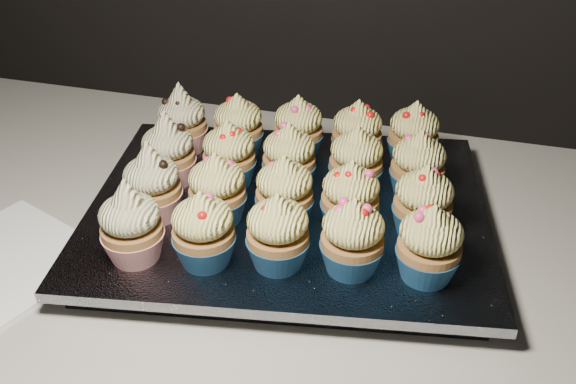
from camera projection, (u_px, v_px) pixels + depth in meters
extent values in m
cube|color=beige|center=(432.00, 274.00, 0.71)|extent=(2.44, 0.64, 0.04)
cube|color=white|center=(1.00, 264.00, 0.69)|extent=(0.22, 0.22, 0.00)
cube|color=black|center=(288.00, 220.00, 0.75)|extent=(0.46, 0.38, 0.02)
cube|color=silver|center=(288.00, 208.00, 0.74)|extent=(0.50, 0.42, 0.01)
cone|color=#B41A19|center=(135.00, 245.00, 0.65)|extent=(0.06, 0.06, 0.03)
ellipsoid|color=beige|center=(129.00, 214.00, 0.62)|extent=(0.06, 0.06, 0.04)
cone|color=beige|center=(125.00, 190.00, 0.61)|extent=(0.03, 0.03, 0.03)
cone|color=navy|center=(205.00, 249.00, 0.64)|extent=(0.06, 0.06, 0.03)
ellipsoid|color=#FDED80|center=(202.00, 218.00, 0.62)|extent=(0.06, 0.06, 0.04)
cone|color=#FDED80|center=(200.00, 199.00, 0.61)|extent=(0.03, 0.03, 0.02)
cone|color=navy|center=(278.00, 252.00, 0.64)|extent=(0.06, 0.06, 0.03)
ellipsoid|color=#FDED80|center=(278.00, 221.00, 0.62)|extent=(0.06, 0.06, 0.04)
cone|color=#FDED80|center=(277.00, 201.00, 0.60)|extent=(0.03, 0.03, 0.02)
cone|color=navy|center=(351.00, 257.00, 0.63)|extent=(0.06, 0.06, 0.03)
ellipsoid|color=#FDED80|center=(353.00, 226.00, 0.61)|extent=(0.06, 0.06, 0.04)
cone|color=#FDED80|center=(355.00, 206.00, 0.60)|extent=(0.03, 0.03, 0.02)
cone|color=navy|center=(427.00, 264.00, 0.62)|extent=(0.06, 0.06, 0.03)
ellipsoid|color=#FDED80|center=(432.00, 232.00, 0.60)|extent=(0.06, 0.06, 0.04)
cone|color=#FDED80|center=(435.00, 212.00, 0.59)|extent=(0.03, 0.03, 0.02)
cone|color=#B41A19|center=(155.00, 204.00, 0.71)|extent=(0.06, 0.06, 0.03)
ellipsoid|color=beige|center=(151.00, 175.00, 0.69)|extent=(0.06, 0.06, 0.04)
cone|color=beige|center=(148.00, 152.00, 0.67)|extent=(0.03, 0.03, 0.03)
cone|color=navy|center=(218.00, 208.00, 0.70)|extent=(0.06, 0.06, 0.03)
ellipsoid|color=#FDED80|center=(216.00, 178.00, 0.68)|extent=(0.06, 0.06, 0.04)
cone|color=#FDED80|center=(215.00, 160.00, 0.67)|extent=(0.03, 0.03, 0.02)
cone|color=navy|center=(284.00, 210.00, 0.70)|extent=(0.06, 0.06, 0.03)
ellipsoid|color=#FDED80|center=(284.00, 181.00, 0.67)|extent=(0.06, 0.06, 0.04)
cone|color=#FDED80|center=(284.00, 162.00, 0.66)|extent=(0.03, 0.03, 0.02)
cone|color=navy|center=(349.00, 216.00, 0.69)|extent=(0.06, 0.06, 0.03)
ellipsoid|color=#FDED80|center=(351.00, 186.00, 0.67)|extent=(0.06, 0.06, 0.04)
cone|color=#FDED80|center=(352.00, 167.00, 0.65)|extent=(0.03, 0.03, 0.02)
cone|color=navy|center=(421.00, 221.00, 0.68)|extent=(0.06, 0.06, 0.03)
ellipsoid|color=#FDED80|center=(425.00, 191.00, 0.66)|extent=(0.06, 0.06, 0.04)
cone|color=#FDED80|center=(427.00, 172.00, 0.65)|extent=(0.03, 0.03, 0.02)
cone|color=#B41A19|center=(171.00, 170.00, 0.77)|extent=(0.06, 0.06, 0.03)
ellipsoid|color=beige|center=(167.00, 142.00, 0.74)|extent=(0.06, 0.06, 0.04)
cone|color=beige|center=(165.00, 121.00, 0.73)|extent=(0.03, 0.03, 0.03)
cone|color=navy|center=(230.00, 172.00, 0.76)|extent=(0.06, 0.06, 0.03)
ellipsoid|color=#FDED80|center=(228.00, 144.00, 0.74)|extent=(0.06, 0.06, 0.04)
cone|color=#FDED80|center=(227.00, 126.00, 0.73)|extent=(0.03, 0.03, 0.02)
cone|color=navy|center=(289.00, 175.00, 0.76)|extent=(0.06, 0.06, 0.03)
ellipsoid|color=#FDED80|center=(289.00, 147.00, 0.74)|extent=(0.06, 0.06, 0.04)
cone|color=#FDED80|center=(289.00, 129.00, 0.72)|extent=(0.03, 0.03, 0.02)
cone|color=navy|center=(355.00, 178.00, 0.75)|extent=(0.06, 0.06, 0.03)
ellipsoid|color=#FDED80|center=(357.00, 150.00, 0.73)|extent=(0.06, 0.06, 0.04)
cone|color=#FDED80|center=(358.00, 132.00, 0.72)|extent=(0.03, 0.03, 0.02)
cone|color=navy|center=(416.00, 183.00, 0.74)|extent=(0.06, 0.06, 0.03)
ellipsoid|color=#FDED80|center=(419.00, 155.00, 0.72)|extent=(0.06, 0.06, 0.04)
cone|color=#FDED80|center=(422.00, 137.00, 0.71)|extent=(0.03, 0.03, 0.02)
cone|color=#B41A19|center=(184.00, 139.00, 0.83)|extent=(0.06, 0.06, 0.03)
ellipsoid|color=beige|center=(181.00, 112.00, 0.81)|extent=(0.06, 0.06, 0.04)
cone|color=beige|center=(179.00, 92.00, 0.79)|extent=(0.03, 0.03, 0.03)
cone|color=navy|center=(239.00, 143.00, 0.82)|extent=(0.06, 0.06, 0.03)
ellipsoid|color=#FDED80|center=(238.00, 116.00, 0.80)|extent=(0.06, 0.06, 0.04)
cone|color=#FDED80|center=(237.00, 99.00, 0.79)|extent=(0.03, 0.03, 0.02)
cone|color=navy|center=(298.00, 145.00, 0.82)|extent=(0.06, 0.06, 0.03)
ellipsoid|color=#FDED80|center=(298.00, 118.00, 0.80)|extent=(0.06, 0.06, 0.04)
cone|color=#FDED80|center=(298.00, 101.00, 0.78)|extent=(0.03, 0.03, 0.02)
cone|color=navy|center=(356.00, 150.00, 0.81)|extent=(0.06, 0.06, 0.03)
ellipsoid|color=#FDED80|center=(358.00, 123.00, 0.78)|extent=(0.06, 0.06, 0.04)
cone|color=#FDED80|center=(359.00, 106.00, 0.77)|extent=(0.03, 0.03, 0.02)
cone|color=navy|center=(412.00, 151.00, 0.80)|extent=(0.06, 0.06, 0.03)
ellipsoid|color=#FDED80|center=(415.00, 124.00, 0.78)|extent=(0.06, 0.06, 0.04)
cone|color=#FDED80|center=(417.00, 107.00, 0.77)|extent=(0.03, 0.03, 0.02)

